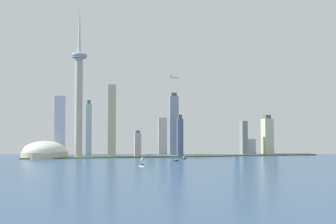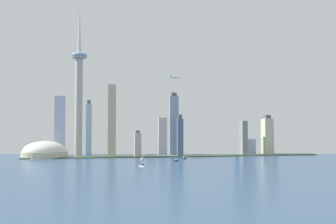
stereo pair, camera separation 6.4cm
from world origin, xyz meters
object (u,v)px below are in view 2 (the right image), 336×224
(skyscraper_8, at_px, (250,121))
(skyscraper_12, at_px, (238,121))
(observation_tower, at_px, (79,88))
(skyscraper_0, at_px, (162,136))
(skyscraper_10, at_px, (250,146))
(skyscraper_13, at_px, (112,121))
(skyscraper_9, at_px, (267,136))
(boat_2, at_px, (176,160))
(boat_0, at_px, (142,159))
(skyscraper_4, at_px, (271,132))
(skyscraper_3, at_px, (60,126))
(boat_1, at_px, (184,158))
(airplane, at_px, (175,78))
(skyscraper_6, at_px, (244,138))
(skyscraper_7, at_px, (89,129))
(skyscraper_11, at_px, (180,137))
(stadium_dome, at_px, (45,152))
(skyscraper_5, at_px, (138,144))
(channel_buoy_1, at_px, (124,177))
(channel_buoy_0, at_px, (204,172))
(channel_buoy_2, at_px, (213,171))
(skyscraper_2, at_px, (151,145))
(skyscraper_1, at_px, (174,125))
(boat_3, at_px, (142,166))

(skyscraper_8, bearing_deg, skyscraper_12, 176.97)
(observation_tower, bearing_deg, skyscraper_0, 19.49)
(skyscraper_10, xyz_separation_m, skyscraper_13, (-362.60, -55.24, 64.55))
(skyscraper_9, xyz_separation_m, boat_2, (-271.79, -149.11, -46.29))
(skyscraper_13, relative_size, boat_0, 10.51)
(skyscraper_4, bearing_deg, skyscraper_13, -168.97)
(skyscraper_0, relative_size, skyscraper_3, 0.66)
(boat_1, bearing_deg, boat_2, 153.53)
(observation_tower, distance_m, airplane, 241.23)
(observation_tower, relative_size, skyscraper_6, 4.25)
(skyscraper_7, distance_m, skyscraper_11, 242.56)
(boat_2, height_order, airplane, airplane)
(stadium_dome, bearing_deg, skyscraper_10, 2.78)
(skyscraper_7, bearing_deg, skyscraper_5, -41.80)
(skyscraper_7, height_order, boat_0, skyscraper_7)
(skyscraper_0, xyz_separation_m, skyscraper_5, (-75.32, -92.22, -18.64))
(observation_tower, relative_size, skyscraper_0, 3.83)
(skyscraper_9, bearing_deg, airplane, 172.65)
(observation_tower, relative_size, channel_buoy_1, 163.92)
(observation_tower, distance_m, skyscraper_7, 129.89)
(skyscraper_9, distance_m, skyscraper_11, 235.28)
(boat_1, relative_size, channel_buoy_1, 7.58)
(skyscraper_12, height_order, channel_buoy_0, skyscraper_12)
(skyscraper_0, xyz_separation_m, channel_buoy_2, (3.93, -426.25, -46.59))
(skyscraper_2, distance_m, channel_buoy_0, 450.01)
(skyscraper_1, distance_m, skyscraper_11, 49.52)
(skyscraper_7, distance_m, boat_3, 354.64)
(stadium_dome, bearing_deg, observation_tower, -5.84)
(skyscraper_7, bearing_deg, boat_1, -40.38)
(skyscraper_13, bearing_deg, skyscraper_6, 3.83)
(boat_2, height_order, channel_buoy_1, boat_2)
(skyscraper_6, xyz_separation_m, skyscraper_12, (22.53, 96.10, 46.21))
(observation_tower, xyz_separation_m, airplane, (236.95, 28.45, 35.18))
(boat_2, bearing_deg, skyscraper_12, -172.72)
(boat_0, xyz_separation_m, airplane, (99.19, 132.85, 194.92))
(skyscraper_3, height_order, boat_2, skyscraper_3)
(boat_1, distance_m, channel_buoy_2, 258.92)
(skyscraper_2, xyz_separation_m, skyscraper_8, (280.86, -2.06, 65.12))
(skyscraper_7, distance_m, skyscraper_9, 459.35)
(skyscraper_1, bearing_deg, boat_3, -112.75)
(skyscraper_11, bearing_deg, boat_0, -140.91)
(channel_buoy_0, bearing_deg, airplane, 84.57)
(skyscraper_10, bearing_deg, skyscraper_4, 21.57)
(skyscraper_5, bearing_deg, skyscraper_6, 3.51)
(channel_buoy_0, bearing_deg, boat_3, 127.61)
(stadium_dome, xyz_separation_m, skyscraper_10, (514.79, 24.99, 7.90))
(skyscraper_2, xyz_separation_m, airplane, (52.01, -67.61, 174.52))
(observation_tower, bearing_deg, skyscraper_1, 4.27)
(boat_1, bearing_deg, channel_buoy_2, 178.05)
(skyscraper_1, distance_m, skyscraper_6, 180.82)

